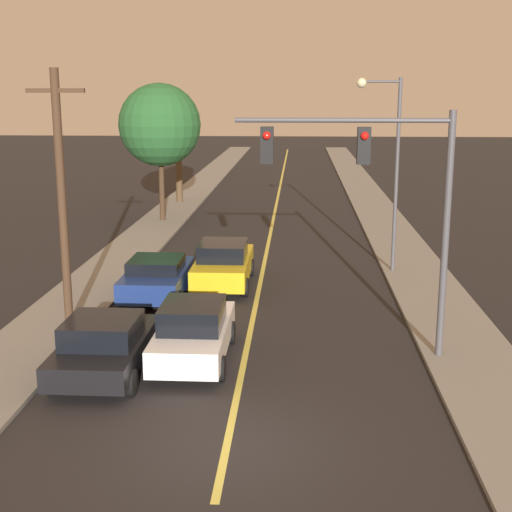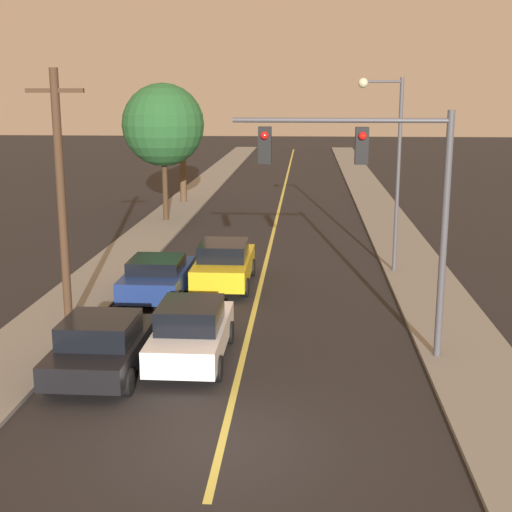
{
  "view_description": "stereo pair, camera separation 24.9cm",
  "coord_description": "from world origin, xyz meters",
  "px_view_note": "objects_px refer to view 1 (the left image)",
  "views": [
    {
      "loc": [
        1.33,
        -12.64,
        6.76
      ],
      "look_at": [
        0.0,
        9.68,
        1.6
      ],
      "focal_mm": 50.0,
      "sensor_mm": 36.0,
      "label": 1
    },
    {
      "loc": [
        1.58,
        -12.62,
        6.76
      ],
      "look_at": [
        0.0,
        9.68,
        1.6
      ],
      "focal_mm": 50.0,
      "sensor_mm": 36.0,
      "label": 2
    }
  ],
  "objects_px": {
    "car_near_lane_second": "(223,263)",
    "utility_pole_left": "(62,197)",
    "traffic_signal_mast": "(378,182)",
    "car_outer_lane_second": "(157,277)",
    "car_outer_lane_front": "(104,346)",
    "tree_left_near": "(160,125)",
    "streetlamp_right": "(388,150)",
    "car_near_lane_front": "(194,332)",
    "tree_left_far": "(178,122)"
  },
  "relations": [
    {
      "from": "streetlamp_right",
      "to": "car_near_lane_front",
      "type": "bearing_deg",
      "value": -121.78
    },
    {
      "from": "car_outer_lane_front",
      "to": "tree_left_far",
      "type": "relative_size",
      "value": 0.65
    },
    {
      "from": "car_near_lane_second",
      "to": "tree_left_near",
      "type": "relative_size",
      "value": 0.64
    },
    {
      "from": "car_near_lane_second",
      "to": "utility_pole_left",
      "type": "xyz_separation_m",
      "value": [
        -3.93,
        -5.24,
        3.11
      ]
    },
    {
      "from": "car_near_lane_second",
      "to": "streetlamp_right",
      "type": "distance_m",
      "value": 7.39
    },
    {
      "from": "traffic_signal_mast",
      "to": "tree_left_far",
      "type": "xyz_separation_m",
      "value": [
        -9.33,
        25.95,
        0.38
      ]
    },
    {
      "from": "car_near_lane_front",
      "to": "traffic_signal_mast",
      "type": "distance_m",
      "value": 5.99
    },
    {
      "from": "car_near_lane_front",
      "to": "car_outer_lane_second",
      "type": "bearing_deg",
      "value": 110.01
    },
    {
      "from": "car_outer_lane_front",
      "to": "streetlamp_right",
      "type": "bearing_deg",
      "value": 53.1
    },
    {
      "from": "streetlamp_right",
      "to": "utility_pole_left",
      "type": "xyz_separation_m",
      "value": [
        -9.82,
        -7.43,
        -0.77
      ]
    },
    {
      "from": "streetlamp_right",
      "to": "car_near_lane_second",
      "type": "bearing_deg",
      "value": -159.68
    },
    {
      "from": "car_outer_lane_front",
      "to": "car_outer_lane_second",
      "type": "relative_size",
      "value": 0.99
    },
    {
      "from": "car_near_lane_front",
      "to": "traffic_signal_mast",
      "type": "bearing_deg",
      "value": 6.07
    },
    {
      "from": "car_near_lane_second",
      "to": "car_outer_lane_second",
      "type": "xyz_separation_m",
      "value": [
        -2.03,
        -1.75,
        -0.07
      ]
    },
    {
      "from": "car_outer_lane_second",
      "to": "tree_left_near",
      "type": "bearing_deg",
      "value": 100.06
    },
    {
      "from": "streetlamp_right",
      "to": "tree_left_far",
      "type": "bearing_deg",
      "value": 122.14
    },
    {
      "from": "utility_pole_left",
      "to": "tree_left_near",
      "type": "relative_size",
      "value": 1.02
    },
    {
      "from": "car_near_lane_front",
      "to": "tree_left_far",
      "type": "bearing_deg",
      "value": 100.16
    },
    {
      "from": "car_near_lane_second",
      "to": "tree_left_far",
      "type": "height_order",
      "value": "tree_left_far"
    },
    {
      "from": "car_outer_lane_second",
      "to": "tree_left_near",
      "type": "distance_m",
      "value": 15.15
    },
    {
      "from": "car_near_lane_front",
      "to": "car_near_lane_second",
      "type": "height_order",
      "value": "car_near_lane_second"
    },
    {
      "from": "car_near_lane_front",
      "to": "car_outer_lane_second",
      "type": "distance_m",
      "value": 5.94
    },
    {
      "from": "car_near_lane_second",
      "to": "car_outer_lane_second",
      "type": "distance_m",
      "value": 2.68
    },
    {
      "from": "car_outer_lane_front",
      "to": "car_outer_lane_second",
      "type": "height_order",
      "value": "car_outer_lane_front"
    },
    {
      "from": "car_near_lane_front",
      "to": "streetlamp_right",
      "type": "height_order",
      "value": "streetlamp_right"
    },
    {
      "from": "car_outer_lane_second",
      "to": "car_outer_lane_front",
      "type": "bearing_deg",
      "value": -90.0
    },
    {
      "from": "car_outer_lane_second",
      "to": "car_near_lane_second",
      "type": "bearing_deg",
      "value": 40.7
    },
    {
      "from": "car_outer_lane_front",
      "to": "streetlamp_right",
      "type": "distance_m",
      "value": 13.78
    },
    {
      "from": "car_outer_lane_front",
      "to": "car_outer_lane_second",
      "type": "bearing_deg",
      "value": 90.0
    },
    {
      "from": "traffic_signal_mast",
      "to": "utility_pole_left",
      "type": "height_order",
      "value": "utility_pole_left"
    },
    {
      "from": "car_near_lane_front",
      "to": "utility_pole_left",
      "type": "distance_m",
      "value": 5.44
    },
    {
      "from": "car_near_lane_front",
      "to": "car_near_lane_second",
      "type": "bearing_deg",
      "value": 90.0
    },
    {
      "from": "car_near_lane_second",
      "to": "car_outer_lane_front",
      "type": "height_order",
      "value": "car_near_lane_second"
    },
    {
      "from": "tree_left_far",
      "to": "traffic_signal_mast",
      "type": "bearing_deg",
      "value": -70.22
    },
    {
      "from": "car_outer_lane_second",
      "to": "utility_pole_left",
      "type": "xyz_separation_m",
      "value": [
        -1.89,
        -3.5,
        3.18
      ]
    },
    {
      "from": "car_outer_lane_second",
      "to": "utility_pole_left",
      "type": "distance_m",
      "value": 5.09
    },
    {
      "from": "car_near_lane_front",
      "to": "tree_left_far",
      "type": "relative_size",
      "value": 0.68
    },
    {
      "from": "car_near_lane_second",
      "to": "utility_pole_left",
      "type": "height_order",
      "value": "utility_pole_left"
    },
    {
      "from": "traffic_signal_mast",
      "to": "streetlamp_right",
      "type": "height_order",
      "value": "streetlamp_right"
    },
    {
      "from": "car_outer_lane_second",
      "to": "tree_left_far",
      "type": "xyz_separation_m",
      "value": [
        -2.71,
        20.85,
        4.23
      ]
    },
    {
      "from": "car_near_lane_front",
      "to": "tree_left_far",
      "type": "xyz_separation_m",
      "value": [
        -4.74,
        26.44,
        4.18
      ]
    },
    {
      "from": "tree_left_near",
      "to": "tree_left_far",
      "type": "bearing_deg",
      "value": 91.5
    },
    {
      "from": "car_outer_lane_front",
      "to": "traffic_signal_mast",
      "type": "xyz_separation_m",
      "value": [
        6.62,
        1.53,
        3.85
      ]
    },
    {
      "from": "car_near_lane_front",
      "to": "utility_pole_left",
      "type": "xyz_separation_m",
      "value": [
        -3.93,
        2.09,
        3.13
      ]
    },
    {
      "from": "tree_left_near",
      "to": "car_near_lane_front",
      "type": "bearing_deg",
      "value": -77.06
    },
    {
      "from": "car_near_lane_second",
      "to": "tree_left_far",
      "type": "xyz_separation_m",
      "value": [
        -4.74,
        19.11,
        4.16
      ]
    },
    {
      "from": "car_near_lane_second",
      "to": "traffic_signal_mast",
      "type": "relative_size",
      "value": 0.73
    },
    {
      "from": "car_outer_lane_front",
      "to": "streetlamp_right",
      "type": "xyz_separation_m",
      "value": [
        7.93,
        10.56,
        3.94
      ]
    },
    {
      "from": "car_near_lane_second",
      "to": "car_outer_lane_front",
      "type": "bearing_deg",
      "value": -103.64
    },
    {
      "from": "utility_pole_left",
      "to": "car_outer_lane_second",
      "type": "bearing_deg",
      "value": 61.56
    }
  ]
}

